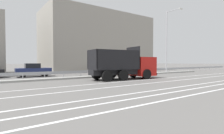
# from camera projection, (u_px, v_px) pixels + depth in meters

# --- Properties ---
(ground_plane) EXTENTS (320.00, 320.00, 0.00)m
(ground_plane) POSITION_uv_depth(u_px,v_px,m) (110.00, 78.00, 19.50)
(ground_plane) COLOR #605E5B
(lane_strip_0) EXTENTS (71.43, 0.16, 0.01)m
(lane_strip_0) POSITION_uv_depth(u_px,v_px,m) (135.00, 81.00, 16.74)
(lane_strip_0) COLOR silver
(lane_strip_0) RESTS_ON ground_plane
(lane_strip_1) EXTENTS (71.43, 0.16, 0.01)m
(lane_strip_1) POSITION_uv_depth(u_px,v_px,m) (152.00, 83.00, 14.93)
(lane_strip_1) COLOR silver
(lane_strip_1) RESTS_ON ground_plane
(lane_strip_2) EXTENTS (71.43, 0.16, 0.01)m
(lane_strip_2) POSITION_uv_depth(u_px,v_px,m) (181.00, 87.00, 12.69)
(lane_strip_2) COLOR silver
(lane_strip_2) RESTS_ON ground_plane
(lane_strip_3) EXTENTS (71.43, 0.16, 0.01)m
(lane_strip_3) POSITION_uv_depth(u_px,v_px,m) (195.00, 89.00, 11.83)
(lane_strip_3) COLOR silver
(lane_strip_3) RESTS_ON ground_plane
(lane_strip_4) EXTENTS (71.43, 0.16, 0.01)m
(lane_strip_4) POSITION_uv_depth(u_px,v_px,m) (213.00, 91.00, 10.89)
(lane_strip_4) COLOR silver
(lane_strip_4) RESTS_ON ground_plane
(median_island) EXTENTS (39.29, 1.10, 0.18)m
(median_island) POSITION_uv_depth(u_px,v_px,m) (101.00, 76.00, 20.99)
(median_island) COLOR gray
(median_island) RESTS_ON ground_plane
(median_guardrail) EXTENTS (71.43, 0.09, 0.78)m
(median_guardrail) POSITION_uv_depth(u_px,v_px,m) (96.00, 72.00, 22.06)
(median_guardrail) COLOR #9EA0A5
(median_guardrail) RESTS_ON ground_plane
(dump_truck) EXTENTS (7.45, 3.24, 3.42)m
(dump_truck) POSITION_uv_depth(u_px,v_px,m) (130.00, 67.00, 18.61)
(dump_truck) COLOR red
(dump_truck) RESTS_ON ground_plane
(median_road_sign) EXTENTS (0.71, 0.16, 2.14)m
(median_road_sign) POSITION_uv_depth(u_px,v_px,m) (136.00, 67.00, 24.17)
(median_road_sign) COLOR white
(median_road_sign) RESTS_ON ground_plane
(street_lamp_1) EXTENTS (0.70, 2.68, 9.90)m
(street_lamp_1) POSITION_uv_depth(u_px,v_px,m) (168.00, 39.00, 27.73)
(street_lamp_1) COLOR #ADADB2
(street_lamp_1) RESTS_ON ground_plane
(parked_car_4) EXTENTS (4.03, 2.08, 1.63)m
(parked_car_4) POSITION_uv_depth(u_px,v_px,m) (33.00, 70.00, 21.21)
(parked_car_4) COLOR navy
(parked_car_4) RESTS_ON ground_plane
(background_building_1) EXTENTS (21.98, 10.89, 11.52)m
(background_building_1) POSITION_uv_depth(u_px,v_px,m) (98.00, 43.00, 36.83)
(background_building_1) COLOR gray
(background_building_1) RESTS_ON ground_plane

